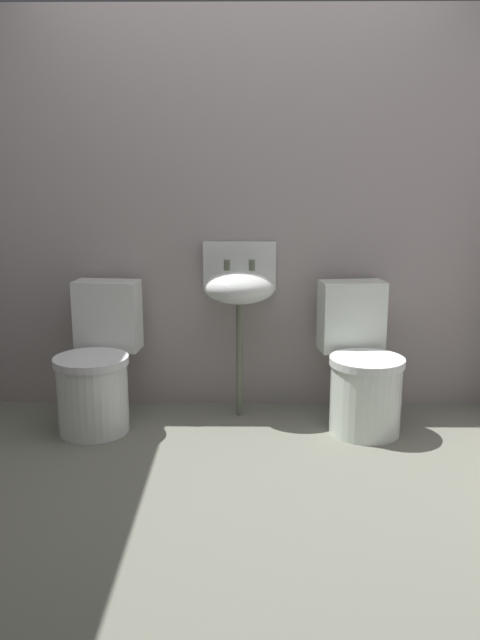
% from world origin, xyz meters
% --- Properties ---
extents(ground_plane, '(3.41, 2.44, 0.08)m').
position_xyz_m(ground_plane, '(0.00, 0.00, -0.04)').
color(ground_plane, slate).
extents(wall_back, '(3.41, 0.10, 2.27)m').
position_xyz_m(wall_back, '(0.00, 1.07, 1.13)').
color(wall_back, '#9F9594').
rests_on(wall_back, ground).
extents(toilet_left, '(0.45, 0.63, 0.78)m').
position_xyz_m(toilet_left, '(-0.79, 0.67, 0.32)').
color(toilet_left, white).
rests_on(toilet_left, ground).
extents(toilet_right, '(0.46, 0.64, 0.78)m').
position_xyz_m(toilet_right, '(0.66, 0.67, 0.32)').
color(toilet_right, white).
rests_on(toilet_right, ground).
extents(sink, '(0.42, 0.34, 0.99)m').
position_xyz_m(sink, '(-0.01, 0.86, 0.75)').
color(sink, '#5E6652').
rests_on(sink, ground).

